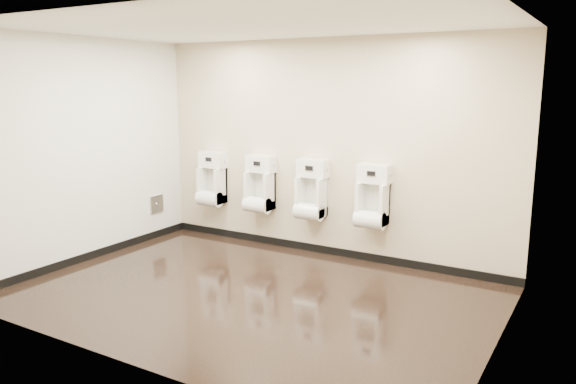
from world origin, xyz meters
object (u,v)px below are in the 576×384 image
object	(u,v)px
access_panel	(157,204)
urinal_2	(311,194)
urinal_3	(372,201)
urinal_0	(212,183)
urinal_1	(259,188)

from	to	relation	value
access_panel	urinal_2	size ratio (longest dim) A/B	0.32
access_panel	urinal_2	xyz separation A→B (m)	(2.34, 0.41, 0.31)
urinal_2	urinal_3	xyz separation A→B (m)	(0.85, 0.00, 0.00)
access_panel	urinal_0	world-z (taller)	urinal_0
urinal_3	urinal_0	bearing A→B (deg)	180.00
access_panel	urinal_2	world-z (taller)	urinal_2
urinal_0	urinal_2	bearing A→B (deg)	0.00
urinal_1	urinal_2	world-z (taller)	same
urinal_2	urinal_1	bearing A→B (deg)	180.00
urinal_1	urinal_3	distance (m)	1.66
urinal_0	urinal_3	bearing A→B (deg)	0.00
access_panel	urinal_1	xyz separation A→B (m)	(1.53, 0.41, 0.31)
access_panel	urinal_3	xyz separation A→B (m)	(3.19, 0.41, 0.31)
access_panel	urinal_1	distance (m)	1.62
urinal_2	urinal_0	bearing A→B (deg)	180.00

